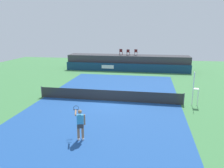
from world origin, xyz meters
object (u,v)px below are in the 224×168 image
Objects in this scene: spectator_chair_center at (136,52)px; tennis_player at (80,123)px; spectator_chair_left at (128,52)px; tennis_ball at (160,103)px; net_post_near at (42,92)px; umpire_chair at (195,87)px; spectator_chair_far_left at (121,52)px; net_post_far at (184,99)px.

tennis_player is at bearing -93.70° from spectator_chair_center.
spectator_chair_left is 15.72m from tennis_ball.
net_post_near is 0.56× the size of tennis_player.
umpire_chair is at bearing -65.26° from spectator_chair_left.
umpire_chair is at bearing -62.49° from spectator_chair_far_left.
spectator_chair_center is at bearing 18.85° from spectator_chair_left.
umpire_chair is 2.76× the size of net_post_near.
spectator_chair_center reaches higher than tennis_ball.
umpire_chair is at bearing -1.91° from tennis_ball.
net_post_far is at bearing -179.39° from umpire_chair.
spectator_chair_far_left is 0.89× the size of net_post_near.
tennis_ball is at bearing 178.09° from umpire_chair.
spectator_chair_center is 16.46m from umpire_chair.
net_post_far is (12.40, 0.00, 0.00)m from net_post_near.
spectator_chair_center is (1.12, 0.38, 0.00)m from spectator_chair_left.
net_post_far is at bearing 47.32° from tennis_player.
spectator_chair_left is 0.89× the size of net_post_far.
tennis_ball is (3.16, -15.28, -2.66)m from spectator_chair_center.
tennis_player is 26.03× the size of tennis_ball.
tennis_ball is (4.61, 7.12, -0.92)m from tennis_player.
spectator_chair_left reaches higher than net_post_far.
spectator_chair_center is at bearing 101.68° from tennis_ball.
net_post_far is (-0.76, -0.01, -1.09)m from umpire_chair.
spectator_chair_far_left is 17.43m from umpire_chair.
umpire_chair is at bearing 0.03° from net_post_near.
spectator_chair_left is 16.39m from net_post_near.
spectator_chair_far_left reaches higher than net_post_near.
net_post_far is (6.15, -14.99, -2.19)m from spectator_chair_left.
tennis_player reaches higher than net_post_near.
net_post_near is at bearing -179.97° from umpire_chair.
spectator_chair_left is (1.13, -0.44, 0.00)m from spectator_chair_far_left.
spectator_chair_left is at bearing 89.14° from tennis_player.
net_post_near reaches higher than tennis_ball.
tennis_player reaches higher than tennis_ball.
spectator_chair_far_left is 1.00× the size of spectator_chair_center.
umpire_chair is (6.90, -14.98, -1.11)m from spectator_chair_left.
spectator_chair_center is at bearing -1.60° from spectator_chair_far_left.
umpire_chair is 10.11m from tennis_player.
spectator_chair_far_left reaches higher than tennis_ball.
tennis_player is at bearing -90.86° from spectator_chair_left.
spectator_chair_far_left reaches higher than net_post_far.
net_post_near is 10.54m from tennis_ball.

